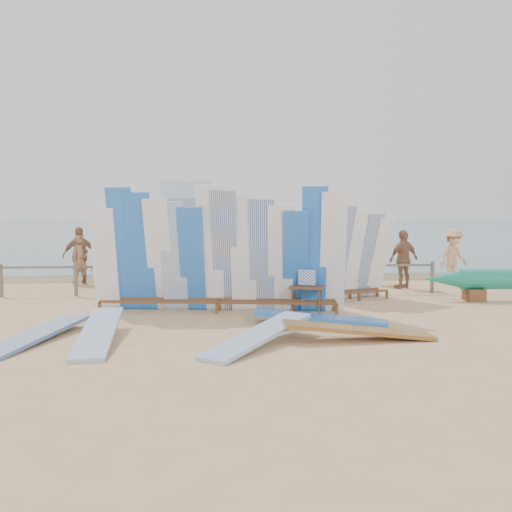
{
  "coord_description": "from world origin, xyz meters",
  "views": [
    {
      "loc": [
        -0.02,
        -12.02,
        2.22
      ],
      "look_at": [
        0.9,
        2.28,
        1.13
      ],
      "focal_mm": 38.0,
      "sensor_mm": 36.0,
      "label": 1
    }
  ],
  "objects": [
    {
      "name": "ocean",
      "position": [
        0.0,
        128.0,
        0.0
      ],
      "size": [
        320.0,
        240.0,
        0.02
      ],
      "primitive_type": "cube",
      "color": "#456D7C",
      "rests_on": "ground"
    },
    {
      "name": "vendor_table",
      "position": [
        1.9,
        -0.0,
        0.33
      ],
      "size": [
        0.87,
        0.73,
        0.99
      ],
      "rotation": [
        0.0,
        0.0,
        -0.31
      ],
      "color": "brown",
      "rests_on": "ground"
    },
    {
      "name": "beachgoer_extra_1",
      "position": [
        -4.53,
        5.6,
        0.92
      ],
      "size": [
        1.18,
        0.84,
        1.85
      ],
      "primitive_type": "imported",
      "rotation": [
        0.0,
        0.0,
        3.52
      ],
      "color": "#8C6042",
      "rests_on": "ground"
    },
    {
      "name": "beach_chair_right",
      "position": [
        0.83,
        3.69,
        0.25
      ],
      "size": [
        0.62,
        0.64,
        0.85
      ],
      "rotation": [
        0.0,
        0.0,
        0.17
      ],
      "color": "#B11216",
      "rests_on": "ground"
    },
    {
      "name": "wet_sand_strip",
      "position": [
        0.0,
        7.2,
        0.0
      ],
      "size": [
        40.0,
        2.6,
        0.01
      ],
      "primitive_type": "cube",
      "color": "olive",
      "rests_on": "ground"
    },
    {
      "name": "side_surfboard_rack",
      "position": [
        3.46,
        1.82,
        1.11
      ],
      "size": [
        2.2,
        1.38,
        2.46
      ],
      "rotation": [
        0.0,
        0.0,
        0.39
      ],
      "color": "brown",
      "rests_on": "ground"
    },
    {
      "name": "beachgoer_10",
      "position": [
        5.48,
        3.93,
        0.89
      ],
      "size": [
        1.13,
        0.83,
        1.78
      ],
      "primitive_type": "imported",
      "rotation": [
        0.0,
        0.0,
        3.56
      ],
      "color": "#8C6042",
      "rests_on": "ground"
    },
    {
      "name": "flat_board_b",
      "position": [
        0.61,
        -2.97,
        0.0
      ],
      "size": [
        2.09,
        2.47,
        0.37
      ],
      "primitive_type": "cube",
      "rotation": [
        0.11,
        0.0,
        -0.66
      ],
      "color": "#82A5D1",
      "rests_on": "ground"
    },
    {
      "name": "distant_ship",
      "position": [
        -12.0,
        180.0,
        5.31
      ],
      "size": [
        45.0,
        8.0,
        14.0
      ],
      "color": "#999EA3",
      "rests_on": "ocean"
    },
    {
      "name": "flat_board_c",
      "position": [
        2.43,
        -2.65,
        0.0
      ],
      "size": [
        2.71,
        0.65,
        0.35
      ],
      "primitive_type": "cube",
      "rotation": [
        0.11,
        0.0,
        1.6
      ],
      "color": "#935F28",
      "rests_on": "ground"
    },
    {
      "name": "beachgoer_0",
      "position": [
        -3.75,
        5.11,
        0.76
      ],
      "size": [
        0.73,
        0.81,
        1.53
      ],
      "primitive_type": "imported",
      "rotation": [
        0.0,
        0.0,
        4.08
      ],
      "color": "tan",
      "rests_on": "ground"
    },
    {
      "name": "beachgoer_1",
      "position": [
        -4.51,
        5.49,
        0.8
      ],
      "size": [
        0.62,
        0.65,
        1.6
      ],
      "primitive_type": "imported",
      "rotation": [
        0.0,
        0.0,
        0.88
      ],
      "color": "#8C6042",
      "rests_on": "ground"
    },
    {
      "name": "beachgoer_7",
      "position": [
        4.45,
        5.04,
        0.88
      ],
      "size": [
        0.72,
        0.68,
        1.77
      ],
      "primitive_type": "imported",
      "rotation": [
        0.0,
        0.0,
        2.45
      ],
      "color": "#8C6042",
      "rests_on": "ground"
    },
    {
      "name": "beachgoer_3",
      "position": [
        -1.26,
        4.89,
        0.92
      ],
      "size": [
        1.26,
        0.73,
        1.83
      ],
      "primitive_type": "imported",
      "rotation": [
        0.0,
        0.0,
        3.36
      ],
      "color": "tan",
      "rests_on": "ground"
    },
    {
      "name": "stroller",
      "position": [
        2.52,
        3.62,
        0.48
      ],
      "size": [
        0.67,
        0.91,
        1.2
      ],
      "rotation": [
        0.0,
        0.0,
        -0.08
      ],
      "color": "#B11216",
      "rests_on": "ground"
    },
    {
      "name": "beachgoer_9",
      "position": [
        4.57,
        5.23,
        0.86
      ],
      "size": [
        1.17,
        0.65,
        1.71
      ],
      "primitive_type": "imported",
      "rotation": [
        0.0,
        0.0,
        3.32
      ],
      "color": "tan",
      "rests_on": "ground"
    },
    {
      "name": "ground",
      "position": [
        0.0,
        0.0,
        0.0
      ],
      "size": [
        160.0,
        160.0,
        0.0
      ],
      "primitive_type": "plane",
      "color": "tan",
      "rests_on": "ground"
    },
    {
      "name": "beach_chair_left",
      "position": [
        1.38,
        3.57,
        0.27
      ],
      "size": [
        0.72,
        0.74,
        0.94
      ],
      "rotation": [
        0.0,
        0.0,
        -0.24
      ],
      "color": "#B11216",
      "rests_on": "ground"
    },
    {
      "name": "main_surfboard_rack",
      "position": [
        -0.09,
        0.28,
        1.29
      ],
      "size": [
        5.82,
        1.33,
        2.89
      ],
      "rotation": [
        0.0,
        0.0,
        -0.12
      ],
      "color": "brown",
      "rests_on": "ground"
    },
    {
      "name": "flat_board_d",
      "position": [
        1.98,
        -1.17,
        0.0
      ],
      "size": [
        2.75,
        0.94,
        0.26
      ],
      "primitive_type": "cube",
      "rotation": [
        0.07,
        0.0,
        1.43
      ],
      "color": "blue",
      "rests_on": "ground"
    },
    {
      "name": "fence",
      "position": [
        0.0,
        3.0,
        0.63
      ],
      "size": [
        12.08,
        0.08,
        0.9
      ],
      "color": "#6B5C51",
      "rests_on": "ground"
    },
    {
      "name": "beachgoer_6",
      "position": [
        3.39,
        3.74,
        0.89
      ],
      "size": [
        0.96,
        0.7,
        1.77
      ],
      "primitive_type": "imported",
      "rotation": [
        0.0,
        0.0,
        5.91
      ],
      "color": "tan",
      "rests_on": "ground"
    },
    {
      "name": "flat_board_a",
      "position": [
        -2.16,
        -2.56,
        0.0
      ],
      "size": [
        0.75,
        2.72,
        0.39
      ],
      "primitive_type": "cube",
      "rotation": [
        0.12,
        0.0,
        0.07
      ],
      "color": "#82A5D1",
      "rests_on": "ground"
    },
    {
      "name": "beachgoer_extra_0",
      "position": [
        7.38,
        4.76,
        0.89
      ],
      "size": [
        1.25,
        0.92,
        1.79
      ],
      "primitive_type": "imported",
      "rotation": [
        0.0,
        0.0,
        0.44
      ],
      "color": "tan",
      "rests_on": "ground"
    },
    {
      "name": "flat_board_e",
      "position": [
        -3.3,
        -2.36,
        0.0
      ],
      "size": [
        1.27,
        2.75,
        0.22
      ],
      "primitive_type": "cube",
      "rotation": [
        0.05,
        0.0,
        -0.28
      ],
      "color": "silver",
      "rests_on": "ground"
    }
  ]
}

